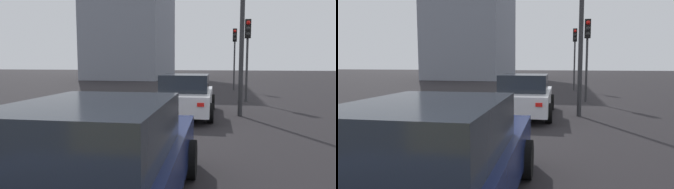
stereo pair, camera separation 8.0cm
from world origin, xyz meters
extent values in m
cube|color=silver|center=(9.92, -0.07, 0.58)|extent=(4.39, 1.90, 0.64)
cube|color=#1E232B|center=(9.70, -0.07, 1.20)|extent=(1.99, 1.64, 0.60)
cylinder|color=black|center=(11.28, -0.96, 0.32)|extent=(0.64, 0.23, 0.64)
cylinder|color=black|center=(11.25, 0.87, 0.32)|extent=(0.64, 0.23, 0.64)
cylinder|color=black|center=(8.58, -1.00, 0.32)|extent=(0.64, 0.23, 0.64)
cylinder|color=black|center=(8.55, 0.83, 0.32)|extent=(0.64, 0.23, 0.64)
cube|color=red|center=(7.73, -0.76, 0.69)|extent=(0.03, 0.20, 0.11)
cube|color=red|center=(7.71, 0.56, 0.69)|extent=(0.03, 0.20, 0.11)
cube|color=#141E4C|center=(2.49, -0.01, 0.58)|extent=(4.78, 1.94, 0.63)
cube|color=#1E232B|center=(2.25, -0.01, 1.19)|extent=(2.17, 1.65, 0.59)
cylinder|color=black|center=(3.98, -0.87, 0.32)|extent=(0.65, 0.24, 0.64)
cylinder|color=black|center=(3.93, 0.94, 0.32)|extent=(0.65, 0.24, 0.64)
cylinder|color=#2D2D30|center=(14.18, -2.52, 1.55)|extent=(0.11, 0.11, 3.09)
cube|color=black|center=(14.12, -2.52, 3.54)|extent=(0.20, 0.28, 0.90)
sphere|color=red|center=(14.01, -2.52, 3.81)|extent=(0.20, 0.20, 0.20)
sphere|color=black|center=(14.01, -2.52, 3.54)|extent=(0.20, 0.20, 0.20)
sphere|color=black|center=(14.01, -2.52, 3.27)|extent=(0.20, 0.20, 0.20)
cylinder|color=#2D2D30|center=(20.53, -2.15, 1.69)|extent=(0.11, 0.11, 3.38)
cube|color=black|center=(20.47, -2.14, 3.83)|extent=(0.22, 0.29, 0.90)
sphere|color=red|center=(20.36, -2.13, 4.10)|extent=(0.20, 0.20, 0.20)
sphere|color=black|center=(20.36, -2.13, 3.83)|extent=(0.20, 0.20, 0.20)
sphere|color=black|center=(20.36, -2.13, 3.56)|extent=(0.20, 0.20, 0.20)
cylinder|color=#2D2D30|center=(10.01, -2.00, 3.31)|extent=(0.16, 0.16, 6.62)
cube|color=gray|center=(35.63, 10.00, 8.42)|extent=(12.55, 8.79, 16.84)
camera|label=1|loc=(-0.69, -1.38, 1.89)|focal=31.33mm
camera|label=2|loc=(-0.67, -1.46, 1.89)|focal=31.33mm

